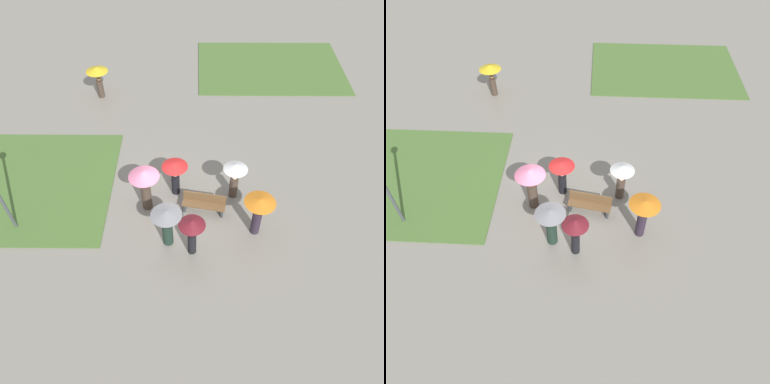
{
  "view_description": "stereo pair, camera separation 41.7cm",
  "coord_description": "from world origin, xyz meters",
  "views": [
    {
      "loc": [
        0.95,
        -9.98,
        11.82
      ],
      "look_at": [
        0.88,
        -0.2,
        0.9
      ],
      "focal_mm": 35.0,
      "sensor_mm": 36.0,
      "label": 1
    },
    {
      "loc": [
        1.37,
        -9.97,
        11.82
      ],
      "look_at": [
        0.88,
        -0.2,
        0.9
      ],
      "focal_mm": 35.0,
      "sensor_mm": 36.0,
      "label": 2
    }
  ],
  "objects": [
    {
      "name": "ground_plane",
      "position": [
        0.0,
        0.0,
        0.0
      ],
      "size": [
        90.0,
        90.0,
        0.0
      ],
      "primitive_type": "plane",
      "color": "gray"
    },
    {
      "name": "crowd_person_maroon",
      "position": [
        0.9,
        -2.34,
        1.35
      ],
      "size": [
        0.95,
        0.95,
        1.85
      ],
      "rotation": [
        0.0,
        0.0,
        4.13
      ],
      "color": "black",
      "rests_on": "ground_plane"
    },
    {
      "name": "crowd_person_white",
      "position": [
        2.58,
        0.46,
        1.25
      ],
      "size": [
        0.97,
        0.97,
        1.77
      ],
      "rotation": [
        0.0,
        0.0,
        2.7
      ],
      "color": "#47382D",
      "rests_on": "ground_plane"
    },
    {
      "name": "crowd_person_pink",
      "position": [
        -0.93,
        -0.2,
        1.44
      ],
      "size": [
        1.18,
        1.18,
        2.02
      ],
      "rotation": [
        0.0,
        0.0,
        1.12
      ],
      "color": "#47382D",
      "rests_on": "ground_plane"
    },
    {
      "name": "park_bench",
      "position": [
        1.36,
        -0.39,
        0.47
      ],
      "size": [
        1.76,
        0.72,
        0.9
      ],
      "rotation": [
        0.0,
        0.0,
        -0.18
      ],
      "color": "brown",
      "rests_on": "ground_plane"
    },
    {
      "name": "crowd_person_orange",
      "position": [
        3.3,
        -1.41,
        1.34
      ],
      "size": [
        1.15,
        1.15,
        1.9
      ],
      "rotation": [
        0.0,
        0.0,
        5.42
      ],
      "color": "#2D2333",
      "rests_on": "ground_plane"
    },
    {
      "name": "lawn_patch_near",
      "position": [
        -5.81,
        1.01,
        0.03
      ],
      "size": [
        6.51,
        6.53,
        0.06
      ],
      "color": "#4C7033",
      "rests_on": "ground_plane"
    },
    {
      "name": "crowd_person_grey",
      "position": [
        0.0,
        -1.93,
        1.26
      ],
      "size": [
        1.12,
        1.12,
        1.84
      ],
      "rotation": [
        0.0,
        0.0,
        0.68
      ],
      "color": "#1E3328",
      "rests_on": "ground_plane"
    },
    {
      "name": "crowd_person_red",
      "position": [
        0.19,
        0.61,
        1.2
      ],
      "size": [
        1.04,
        1.04,
        1.69
      ],
      "rotation": [
        0.0,
        0.0,
        2.38
      ],
      "color": "black",
      "rests_on": "ground_plane"
    },
    {
      "name": "lawn_patch_far",
      "position": [
        5.52,
        10.77,
        0.03
      ],
      "size": [
        8.63,
        6.02,
        0.06
      ],
      "color": "#4C7033",
      "rests_on": "ground_plane"
    },
    {
      "name": "lone_walker_far_path",
      "position": [
        -4.13,
        7.64,
        1.32
      ],
      "size": [
        1.15,
        1.15,
        1.76
      ],
      "rotation": [
        0.0,
        0.0,
        3.78
      ],
      "color": "#47382D",
      "rests_on": "ground_plane"
    }
  ]
}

